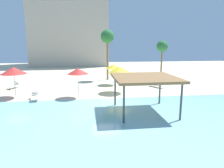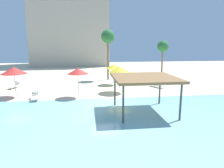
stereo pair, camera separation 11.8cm
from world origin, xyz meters
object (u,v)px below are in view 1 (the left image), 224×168
shade_pavilion (145,79)px  palm_tree_1 (107,38)px  beach_umbrella_yellow_0 (113,66)px  beach_umbrella_red_2 (13,71)px  lounge_chair_1 (14,85)px  lounge_chair_0 (156,84)px  palm_tree_0 (162,47)px  beach_umbrella_yellow_3 (119,69)px  beach_umbrella_red_1 (78,71)px  lounge_chair_2 (35,96)px

shade_pavilion → palm_tree_1: (-1.20, 14.38, 3.32)m
beach_umbrella_yellow_0 → beach_umbrella_red_2: 11.31m
lounge_chair_1 → lounge_chair_0: bearing=99.3°
lounge_chair_0 → palm_tree_0: size_ratio=0.35×
beach_umbrella_yellow_0 → palm_tree_1: (-0.33, 3.68, 3.58)m
beach_umbrella_yellow_3 → beach_umbrella_red_1: bearing=-160.4°
lounge_chair_1 → beach_umbrella_yellow_0: bearing=107.7°
beach_umbrella_yellow_0 → beach_umbrella_yellow_3: beach_umbrella_yellow_3 is taller
lounge_chair_2 → palm_tree_0: size_ratio=0.35×
lounge_chair_2 → palm_tree_1: palm_tree_1 is taller
beach_umbrella_yellow_0 → lounge_chair_0: bearing=-24.3°
lounge_chair_2 → palm_tree_0: bearing=117.9°
lounge_chair_2 → beach_umbrella_yellow_3: bearing=92.2°
beach_umbrella_yellow_0 → beach_umbrella_yellow_3: 4.18m
shade_pavilion → beach_umbrella_yellow_3: 6.57m
shade_pavilion → beach_umbrella_red_1: size_ratio=1.61×
shade_pavilion → beach_umbrella_yellow_0: bearing=94.6°
lounge_chair_2 → lounge_chair_0: bearing=95.8°
beach_umbrella_yellow_3 → shade_pavilion: bearing=-82.9°
lounge_chair_2 → beach_umbrella_red_2: bearing=-130.5°
beach_umbrella_red_1 → beach_umbrella_yellow_3: size_ratio=1.01×
lounge_chair_2 → palm_tree_0: (17.53, 14.07, 4.24)m
lounge_chair_2 → palm_tree_1: size_ratio=0.28×
lounge_chair_1 → palm_tree_0: palm_tree_0 is taller
beach_umbrella_yellow_0 → beach_umbrella_red_2: (-10.18, -4.92, 0.29)m
lounge_chair_2 → lounge_chair_1: bearing=-157.2°
beach_umbrella_red_2 → palm_tree_1: (9.84, 8.60, 3.29)m
lounge_chair_0 → lounge_chair_2: 13.57m
lounge_chair_1 → lounge_chair_2: (3.64, -5.47, 0.00)m
lounge_chair_0 → lounge_chair_2: size_ratio=1.00×
lounge_chair_1 → lounge_chair_2: 6.57m
beach_umbrella_yellow_0 → lounge_chair_1: size_ratio=1.31×
beach_umbrella_red_2 → beach_umbrella_yellow_3: bearing=4.1°
beach_umbrella_red_1 → beach_umbrella_red_2: (-6.01, 0.77, 0.06)m
beach_umbrella_yellow_0 → beach_umbrella_red_2: beach_umbrella_red_2 is taller
shade_pavilion → beach_umbrella_red_1: bearing=135.2°
lounge_chair_1 → palm_tree_1: 13.43m
shade_pavilion → lounge_chair_0: size_ratio=2.31×
lounge_chair_0 → shade_pavilion: bearing=-51.1°
shade_pavilion → beach_umbrella_yellow_3: beach_umbrella_yellow_3 is taller
beach_umbrella_yellow_0 → beach_umbrella_red_2: bearing=-154.2°
beach_umbrella_red_2 → lounge_chair_2: (2.04, -1.16, -2.27)m
beach_umbrella_yellow_3 → palm_tree_1: bearing=92.9°
beach_umbrella_yellow_3 → lounge_chair_0: bearing=22.3°
shade_pavilion → palm_tree_0: bearing=65.5°
beach_umbrella_red_1 → lounge_chair_1: bearing=146.3°
palm_tree_0 → lounge_chair_1: bearing=-157.9°
beach_umbrella_red_1 → palm_tree_1: (3.83, 9.37, 3.34)m
beach_umbrella_yellow_3 → lounge_chair_2: beach_umbrella_yellow_3 is taller
beach_umbrella_yellow_3 → lounge_chair_1: size_ratio=1.40×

